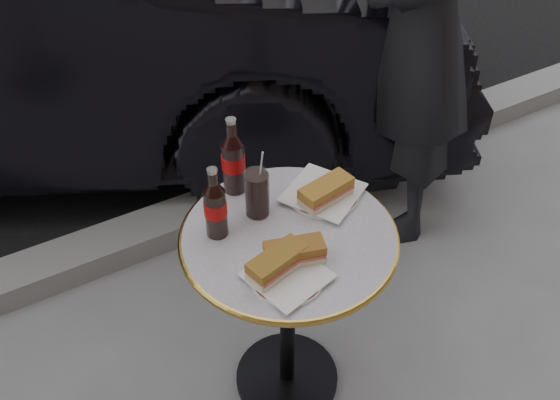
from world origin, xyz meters
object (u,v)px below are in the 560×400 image
cola_bottle_right (233,156)px  cola_bottle_left (215,202)px  cola_glass (257,193)px  pedestrian (422,19)px  plate_right (323,194)px  plate_left (287,277)px  bistro_table (288,315)px

cola_bottle_right → cola_bottle_left: bearing=-131.0°
cola_glass → pedestrian: pedestrian is taller
pedestrian → cola_bottle_right: bearing=-53.9°
cola_bottle_left → cola_glass: bearing=7.9°
plate_right → cola_bottle_left: (-0.34, 0.01, 0.11)m
plate_left → cola_glass: size_ratio=1.32×
bistro_table → plate_right: plate_right is taller
bistro_table → plate_left: 0.41m
cola_glass → bistro_table: bearing=-73.9°
plate_right → cola_bottle_right: (-0.21, 0.16, 0.12)m
plate_right → cola_bottle_left: cola_bottle_left is taller
plate_left → plate_right: (0.26, 0.23, 0.00)m
plate_right → pedestrian: (0.70, 0.44, 0.21)m
pedestrian → cola_glass: bearing=-46.7°
cola_bottle_right → cola_glass: 0.14m
plate_left → pedestrian: 1.19m
plate_left → plate_right: plate_right is taller
plate_right → bistro_table: bearing=-152.3°
plate_right → cola_bottle_right: bearing=143.6°
plate_left → plate_right: bearing=42.0°
plate_left → cola_bottle_right: size_ratio=0.76×
plate_right → cola_bottle_left: size_ratio=0.94×
cola_bottle_left → cola_bottle_right: (0.13, 0.15, 0.01)m
plate_right → cola_bottle_right: size_ratio=0.84×
pedestrian → plate_left: bearing=-36.0°
plate_right → cola_glass: 0.22m
cola_bottle_left → pedestrian: bearing=22.5°
cola_bottle_left → cola_glass: 0.14m
bistro_table → cola_bottle_left: bearing=149.5°
plate_left → cola_bottle_right: 0.41m
bistro_table → cola_glass: size_ratio=4.99×
plate_left → cola_bottle_right: bearing=83.9°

